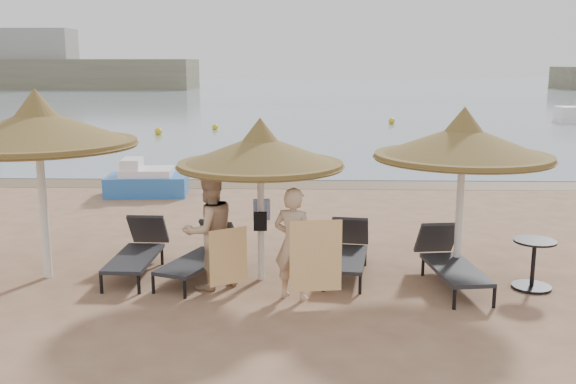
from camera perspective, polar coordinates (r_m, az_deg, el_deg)
name	(u,v)px	position (r m, az deg, el deg)	size (l,w,h in m)	color
ground	(268,291)	(10.73, -1.83, -8.77)	(160.00, 160.00, 0.00)	#9D765A
sea	(304,89)	(90.12, 1.39, 9.18)	(200.00, 140.00, 0.03)	slate
wet_sand_strip	(287,184)	(19.81, -0.13, 0.72)	(200.00, 1.60, 0.01)	brown
far_shore	(119,67)	(91.57, -14.80, 10.66)	(150.00, 54.80, 12.00)	#787258
palapa_left	(37,128)	(11.60, -21.39, 5.29)	(3.32, 3.32, 3.29)	white
palapa_center	(260,152)	(10.76, -2.47, 3.60)	(2.84, 2.84, 2.81)	white
palapa_right	(463,143)	(11.21, 15.30, 4.24)	(3.01, 3.01, 2.99)	white
lounger_far_left	(138,250)	(11.83, -13.15, -5.01)	(0.73, 2.08, 0.92)	black
lounger_near_left	(202,254)	(11.42, -7.62, -5.49)	(1.33, 2.10, 0.89)	black
lounger_near_right	(347,250)	(11.57, 5.30, -5.20)	(0.94, 2.07, 0.89)	black
lounger_far_right	(450,260)	(11.26, 14.18, -5.88)	(0.96, 2.17, 0.94)	black
side_table	(533,266)	(11.47, 20.95, -6.14)	(0.69, 0.69, 0.83)	black
person_left	(209,222)	(10.65, -7.01, -2.66)	(1.04, 0.67, 2.26)	tan
person_right	(293,235)	(10.08, 0.49, -3.83)	(0.97, 0.63, 2.11)	tan
towel_left	(228,257)	(10.40, -5.32, -5.74)	(0.57, 0.37, 0.93)	orange
towel_right	(316,256)	(9.91, 2.49, -5.71)	(0.81, 0.14, 1.14)	orange
bag_patterned	(262,210)	(11.12, -2.36, -1.58)	(0.30, 0.14, 0.37)	white
bag_dark	(260,221)	(10.82, -2.48, -2.62)	(0.23, 0.08, 0.32)	black
pedal_boat	(146,181)	(18.61, -12.50, 0.93)	(2.34, 1.50, 1.04)	blue
buoy_left	(158,132)	(33.62, -11.45, 5.28)	(0.38, 0.38, 0.38)	gold
buoy_mid	(392,121)	(39.32, 9.19, 6.24)	(0.39, 0.39, 0.39)	gold
buoy_extra	(215,127)	(35.71, -6.51, 5.75)	(0.33, 0.33, 0.33)	gold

